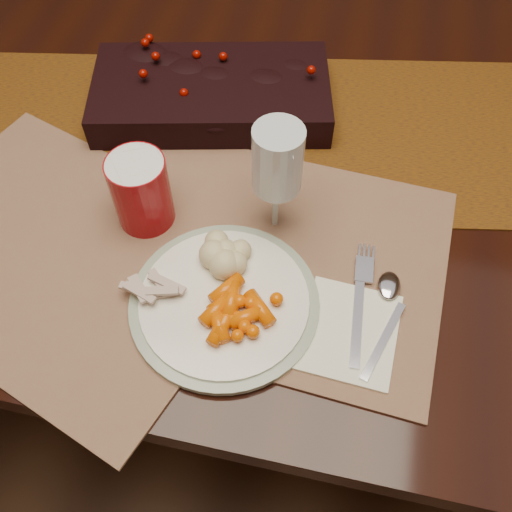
% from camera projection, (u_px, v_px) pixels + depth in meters
% --- Properties ---
extents(floor, '(5.00, 5.00, 0.00)m').
position_uv_depth(floor, '(271.00, 339.00, 1.54)').
color(floor, black).
rests_on(floor, ground).
extents(dining_table, '(1.80, 1.00, 0.75)m').
position_uv_depth(dining_table, '(275.00, 263.00, 1.23)').
color(dining_table, black).
rests_on(dining_table, floor).
extents(table_runner, '(1.84, 0.69, 0.00)m').
position_uv_depth(table_runner, '(251.00, 132.00, 0.92)').
color(table_runner, '#331F07').
rests_on(table_runner, dining_table).
extents(centerpiece, '(0.41, 0.27, 0.08)m').
position_uv_depth(centerpiece, '(211.00, 90.00, 0.91)').
color(centerpiece, black).
rests_on(centerpiece, table_runner).
extents(placemat_main, '(0.51, 0.39, 0.00)m').
position_uv_depth(placemat_main, '(265.00, 252.00, 0.79)').
color(placemat_main, '#936743').
rests_on(placemat_main, dining_table).
extents(placemat_second, '(0.59, 0.51, 0.00)m').
position_uv_depth(placemat_second, '(63.00, 256.00, 0.78)').
color(placemat_second, brown).
rests_on(placemat_second, dining_table).
extents(dinner_plate, '(0.25, 0.25, 0.01)m').
position_uv_depth(dinner_plate, '(224.00, 302.00, 0.73)').
color(dinner_plate, white).
rests_on(dinner_plate, placemat_main).
extents(baby_carrots, '(0.13, 0.11, 0.02)m').
position_uv_depth(baby_carrots, '(233.00, 313.00, 0.70)').
color(baby_carrots, '#E35900').
rests_on(baby_carrots, dinner_plate).
extents(mashed_potatoes, '(0.08, 0.07, 0.04)m').
position_uv_depth(mashed_potatoes, '(225.00, 251.00, 0.74)').
color(mashed_potatoes, beige).
rests_on(mashed_potatoes, dinner_plate).
extents(turkey_shreds, '(0.08, 0.08, 0.02)m').
position_uv_depth(turkey_shreds, '(152.00, 288.00, 0.73)').
color(turkey_shreds, '#D3AF91').
rests_on(turkey_shreds, dinner_plate).
extents(napkin, '(0.12, 0.14, 0.00)m').
position_uv_depth(napkin, '(350.00, 332.00, 0.71)').
color(napkin, white).
rests_on(napkin, placemat_main).
extents(fork, '(0.03, 0.16, 0.00)m').
position_uv_depth(fork, '(359.00, 308.00, 0.73)').
color(fork, '#ACABCA').
rests_on(fork, napkin).
extents(spoon, '(0.07, 0.15, 0.00)m').
position_uv_depth(spoon, '(385.00, 323.00, 0.72)').
color(spoon, white).
rests_on(spoon, napkin).
extents(red_cup, '(0.10, 0.10, 0.11)m').
position_uv_depth(red_cup, '(141.00, 192.00, 0.77)').
color(red_cup, maroon).
rests_on(red_cup, placemat_main).
extents(wine_glass, '(0.08, 0.08, 0.18)m').
position_uv_depth(wine_glass, '(277.00, 183.00, 0.74)').
color(wine_glass, silver).
rests_on(wine_glass, dining_table).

